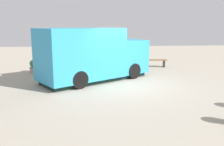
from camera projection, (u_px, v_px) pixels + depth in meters
The scene contains 4 objects.
ground_plane at pixel (126, 85), 10.66m from camera, with size 40.00×40.00×0.00m, color #A69C8A.
food_truck at pixel (93, 56), 11.25m from camera, with size 4.63×5.51×2.46m.
planter_flowering_far at pixel (35, 66), 13.35m from camera, with size 0.60×0.60×0.74m.
plaza_bench at pixel (154, 61), 15.15m from camera, with size 0.51×1.59×0.48m.
Camera 1 is at (-10.27, 1.45, 2.59)m, focal length 38.56 mm.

